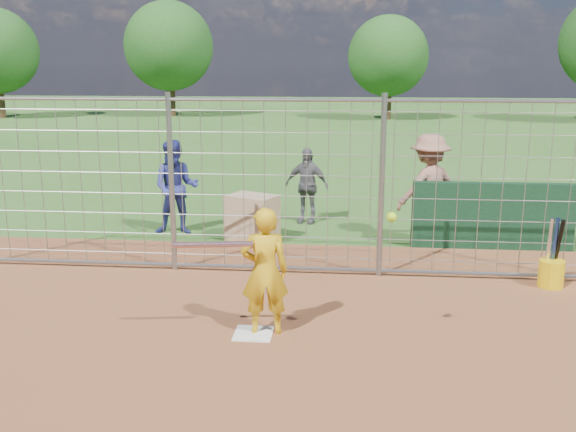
# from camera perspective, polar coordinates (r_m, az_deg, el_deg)

# --- Properties ---
(ground) EXTENTS (100.00, 100.00, 0.00)m
(ground) POSITION_cam_1_polar(r_m,az_deg,el_deg) (7.58, -2.87, -9.86)
(ground) COLOR #2D591E
(ground) RESTS_ON ground
(home_plate) EXTENTS (0.43, 0.43, 0.02)m
(home_plate) POSITION_cam_1_polar(r_m,az_deg,el_deg) (7.39, -3.10, -10.40)
(home_plate) COLOR silver
(home_plate) RESTS_ON ground
(dugout_wall) EXTENTS (2.60, 0.20, 1.10)m
(dugout_wall) POSITION_cam_1_polar(r_m,az_deg,el_deg) (11.02, 17.69, 0.01)
(dugout_wall) COLOR #11381E
(dugout_wall) RESTS_ON ground
(batter) EXTENTS (0.59, 0.44, 1.47)m
(batter) POSITION_cam_1_polar(r_m,az_deg,el_deg) (7.18, -2.08, -4.94)
(batter) COLOR gold
(batter) RESTS_ON ground
(bystander_a) EXTENTS (0.88, 0.72, 1.68)m
(bystander_a) POSITION_cam_1_polar(r_m,az_deg,el_deg) (11.53, -9.91, 2.52)
(bystander_a) COLOR navy
(bystander_a) RESTS_ON ground
(bystander_b) EXTENTS (0.91, 0.56, 1.44)m
(bystander_b) POSITION_cam_1_polar(r_m,az_deg,el_deg) (12.19, 1.66, 2.73)
(bystander_b) COLOR #58575C
(bystander_b) RESTS_ON ground
(bystander_c) EXTENTS (1.37, 1.20, 1.84)m
(bystander_c) POSITION_cam_1_polar(r_m,az_deg,el_deg) (11.13, 12.40, 2.43)
(bystander_c) COLOR #956151
(bystander_c) RESTS_ON ground
(equipment_bin) EXTENTS (0.95, 0.82, 0.80)m
(equipment_bin) POSITION_cam_1_polar(r_m,az_deg,el_deg) (11.00, -3.17, -0.19)
(equipment_bin) COLOR tan
(equipment_bin) RESTS_ON ground
(equipment_in_play) EXTENTS (2.36, 0.19, 0.44)m
(equipment_in_play) POSITION_cam_1_polar(r_m,az_deg,el_deg) (6.78, -2.98, -1.97)
(equipment_in_play) COLOR silver
(equipment_in_play) RESTS_ON ground
(bucket_with_bats) EXTENTS (0.34, 0.36, 0.98)m
(bucket_with_bats) POSITION_cam_1_polar(r_m,az_deg,el_deg) (9.49, 22.38, -4.43)
(bucket_with_bats) COLOR yellow
(bucket_with_bats) RESTS_ON ground
(backstop_fence) EXTENTS (9.08, 0.08, 2.60)m
(backstop_fence) POSITION_cam_1_polar(r_m,az_deg,el_deg) (9.11, -1.17, 2.47)
(backstop_fence) COLOR gray
(backstop_fence) RESTS_ON ground
(tree_line) EXTENTS (44.66, 6.72, 6.48)m
(tree_line) POSITION_cam_1_polar(r_m,az_deg,el_deg) (35.08, 9.13, 14.54)
(tree_line) COLOR #3F2B19
(tree_line) RESTS_ON ground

